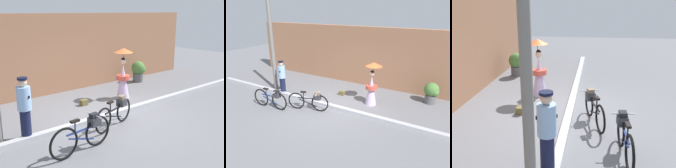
{
  "view_description": "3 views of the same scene",
  "coord_description": "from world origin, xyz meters",
  "views": [
    {
      "loc": [
        -5.24,
        -6.21,
        3.14
      ],
      "look_at": [
        0.21,
        0.36,
        0.89
      ],
      "focal_mm": 44.83,
      "sensor_mm": 36.0,
      "label": 1
    },
    {
      "loc": [
        4.49,
        -6.84,
        3.95
      ],
      "look_at": [
        0.13,
        0.46,
        0.9
      ],
      "focal_mm": 34.45,
      "sensor_mm": 36.0,
      "label": 2
    },
    {
      "loc": [
        -6.99,
        -0.68,
        3.1
      ],
      "look_at": [
        -0.21,
        0.13,
        0.91
      ],
      "focal_mm": 43.72,
      "sensor_mm": 36.0,
      "label": 3
    }
  ],
  "objects": [
    {
      "name": "sidewalk_curb",
      "position": [
        0.0,
        0.0,
        0.06
      ],
      "size": [
        14.0,
        0.2,
        0.12
      ],
      "primitive_type": "cube",
      "color": "#B2B2B7",
      "rests_on": "ground_plane"
    },
    {
      "name": "utility_pole",
      "position": [
        -3.39,
        0.28,
        2.4
      ],
      "size": [
        0.18,
        0.18,
        4.8
      ],
      "primitive_type": "cylinder",
      "color": "slate",
      "rests_on": "ground_plane"
    },
    {
      "name": "person_with_parasol",
      "position": [
        1.38,
        1.14,
        0.87
      ],
      "size": [
        0.69,
        0.69,
        1.84
      ],
      "color": "silver",
      "rests_on": "ground_plane"
    },
    {
      "name": "building_wall",
      "position": [
        0.0,
        3.44,
        1.52
      ],
      "size": [
        14.0,
        0.4,
        3.04
      ],
      "primitive_type": "cube",
      "color": "#9E6B4C",
      "rests_on": "ground_plane"
    },
    {
      "name": "bicycle_near_officer",
      "position": [
        -1.99,
        -1.31,
        0.44
      ],
      "size": [
        1.7,
        0.48,
        0.83
      ],
      "color": "black",
      "rests_on": "ground_plane"
    },
    {
      "name": "person_officer",
      "position": [
        -2.77,
        0.13,
        0.84
      ],
      "size": [
        0.34,
        0.37,
        1.59
      ],
      "color": "#141938",
      "rests_on": "ground_plane"
    },
    {
      "name": "bicycle_far_side",
      "position": [
        -0.51,
        -0.66,
        0.43
      ],
      "size": [
        1.65,
        0.62,
        0.8
      ],
      "color": "black",
      "rests_on": "ground_plane"
    },
    {
      "name": "backpack_on_pavement",
      "position": [
        -0.2,
        1.36,
        0.1
      ],
      "size": [
        0.24,
        0.18,
        0.2
      ],
      "color": "brown",
      "rests_on": "ground_plane"
    },
    {
      "name": "ground_plane",
      "position": [
        0.0,
        0.0,
        0.0
      ],
      "size": [
        30.0,
        30.0,
        0.0
      ],
      "primitive_type": "plane",
      "color": "slate"
    },
    {
      "name": "potted_plant_by_door",
      "position": [
        3.56,
        2.53,
        0.51
      ],
      "size": [
        0.62,
        0.61,
        0.93
      ],
      "color": "#59595B",
      "rests_on": "ground_plane"
    }
  ]
}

